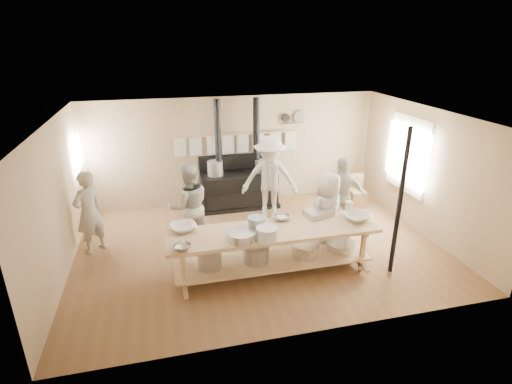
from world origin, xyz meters
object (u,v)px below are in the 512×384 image
Objects in this scene: cook_left at (189,206)px; chair at (357,197)px; prep_table at (272,247)px; cook_right at (341,197)px; stove at (238,186)px; cook_by_window at (270,179)px; cook_far_left at (89,213)px; cook_center at (327,213)px; roasting_pan at (319,213)px.

chair is at bearing -173.37° from cook_left.
cook_right is at bearing 32.52° from prep_table.
stove is 1.58× the size of cook_right.
cook_by_window is at bearing -171.72° from chair.
cook_far_left is 4.48m from cook_center.
stove is 3.48m from cook_far_left.
cook_center is (4.36, -1.03, -0.02)m from cook_far_left.
cook_left reaches higher than cook_right.
chair is at bearing 20.80° from cook_by_window.
cook_by_window reaches higher than chair.
cook_by_window is (0.55, 2.18, 0.44)m from prep_table.
cook_center is 0.34m from roasting_pan.
stove is 1.09m from cook_by_window.
chair is (1.61, 1.84, -0.56)m from cook_center.
prep_table is at bearing 126.84° from cook_left.
prep_table is 3.52m from cook_far_left.
cook_far_left reaches higher than cook_center.
cook_left reaches higher than roasting_pan.
cook_right is at bearing 169.20° from cook_left.
roasting_pan is (-1.87, -2.02, 0.67)m from chair.
roasting_pan is (0.41, -1.85, -0.05)m from cook_by_window.
cook_left is at bearing -42.70° from cook_center.
stove is at bearing -134.73° from cook_left.
roasting_pan is at bearing 10.90° from cook_center.
stove is 2.15m from cook_left.
cook_far_left is 4.95m from cook_right.
roasting_pan is (0.96, 0.33, 0.38)m from prep_table.
cook_left reaches higher than chair.
stove is 1.54× the size of cook_left.
stove is at bearing 89.96° from prep_table.
cook_center is 0.85m from cook_right.
cook_right is at bearing -23.56° from cook_by_window.
cook_by_window is 3.88× the size of roasting_pan.
prep_table is 1.08m from roasting_pan.
cook_left reaches higher than prep_table.
stove is at bearing 109.59° from roasting_pan.
prep_table is 2.29m from cook_by_window.
cook_right is 0.86× the size of cook_by_window.
prep_table is 1.88× the size of cook_by_window.
cook_by_window is (-1.24, 1.04, 0.14)m from cook_right.
chair is (2.28, 0.17, -0.73)m from cook_by_window.
prep_table is at bearing -136.20° from chair.
stove is at bearing 162.43° from cook_far_left.
cook_left is 2.04m from cook_by_window.
cook_far_left is (-3.14, 1.55, 0.30)m from prep_table.
cook_left is 2.46m from roasting_pan.
cook_by_window is 2.39m from chair.
cook_far_left is 1.87m from cook_left.
stove is at bearing -32.91° from cook_right.
chair is at bearing 145.06° from cook_far_left.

